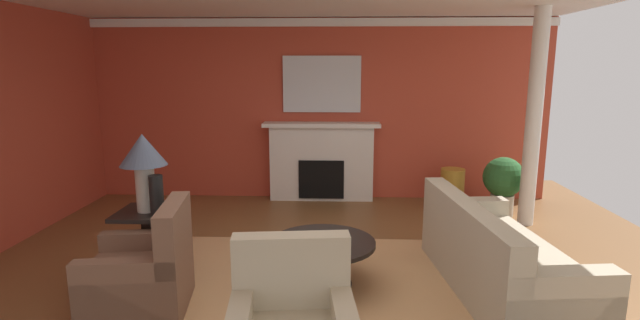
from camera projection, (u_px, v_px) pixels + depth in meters
ground_plane at (294, 281)px, 4.69m from camera, size 8.78×8.78×0.00m
wall_fireplace at (311, 110)px, 7.52m from camera, size 7.36×0.12×2.80m
crown_moulding at (311, 22)px, 7.19m from camera, size 7.36×0.08×0.12m
area_rug at (323, 285)px, 4.59m from camera, size 3.62×2.49×0.01m
fireplace at (322, 164)px, 7.47m from camera, size 1.80×0.35×1.22m
mantel_mirror at (322, 84)px, 7.35m from camera, size 1.20×0.04×0.86m
sofa at (497, 260)px, 4.44m from camera, size 1.11×2.18×0.85m
armchair_near_window at (143, 277)px, 4.06m from camera, size 0.90×0.90×0.95m
coffee_table at (323, 252)px, 4.53m from camera, size 1.00×1.00×0.45m
side_table at (149, 240)px, 4.66m from camera, size 0.56×0.56×0.70m
table_lamp at (143, 157)px, 4.50m from camera, size 0.44×0.44×0.75m
vase_on_side_table at (157, 195)px, 4.45m from camera, size 0.13×0.13×0.38m
vase_tall_corner at (452, 188)px, 7.15m from camera, size 0.35×0.35×0.57m
book_red_cover at (332, 245)px, 4.35m from camera, size 0.23×0.19×0.04m
potted_plant at (503, 181)px, 6.68m from camera, size 0.56×0.56×0.83m
column_white at (534, 119)px, 6.13m from camera, size 0.20×0.20×2.80m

